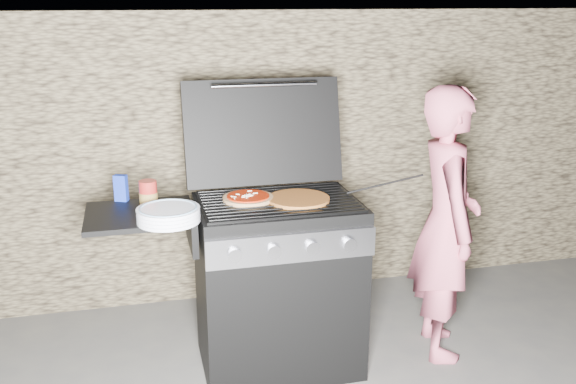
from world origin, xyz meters
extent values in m
plane|color=#434342|center=(0.00, 0.00, 0.00)|extent=(50.00, 50.00, 0.00)
cube|color=#7F7150|center=(0.00, 1.05, 0.90)|extent=(8.00, 0.35, 1.80)
cylinder|color=#B46D2B|center=(0.10, -0.03, 0.92)|extent=(0.35, 0.35, 0.02)
cylinder|color=maroon|center=(-0.62, 0.07, 0.97)|extent=(0.10, 0.10, 0.13)
cube|color=navy|center=(-0.75, 0.20, 0.97)|extent=(0.07, 0.06, 0.13)
cylinder|color=white|center=(-0.54, -0.17, 0.94)|extent=(0.34, 0.34, 0.07)
imported|color=#C0556B|center=(0.89, -0.05, 0.73)|extent=(0.46, 0.60, 1.46)
cylinder|color=black|center=(0.56, 0.00, 0.95)|extent=(0.41, 0.02, 0.08)
camera|label=1|loc=(-0.67, -2.94, 1.87)|focal=40.00mm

